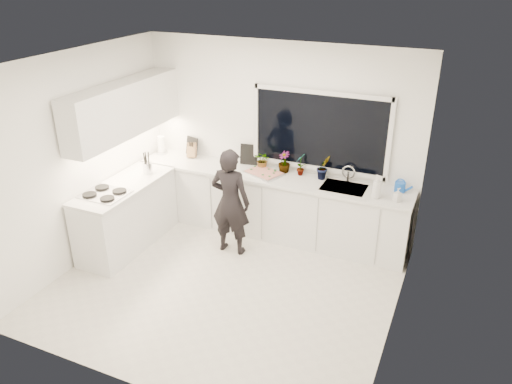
% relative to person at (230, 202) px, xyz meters
% --- Properties ---
extents(floor, '(4.00, 3.50, 0.02)m').
position_rel_person_xyz_m(floor, '(0.29, -0.78, -0.75)').
color(floor, beige).
rests_on(floor, ground).
extents(wall_back, '(4.00, 0.02, 2.70)m').
position_rel_person_xyz_m(wall_back, '(0.29, 0.98, 0.61)').
color(wall_back, white).
rests_on(wall_back, ground).
extents(wall_left, '(0.02, 3.50, 2.70)m').
position_rel_person_xyz_m(wall_left, '(-1.72, -0.78, 0.61)').
color(wall_left, white).
rests_on(wall_left, ground).
extents(wall_right, '(0.02, 3.50, 2.70)m').
position_rel_person_xyz_m(wall_right, '(2.30, -0.78, 0.61)').
color(wall_right, white).
rests_on(wall_right, ground).
extents(ceiling, '(4.00, 3.50, 0.02)m').
position_rel_person_xyz_m(ceiling, '(0.29, -0.78, 1.97)').
color(ceiling, white).
rests_on(ceiling, wall_back).
extents(window, '(1.80, 0.02, 1.00)m').
position_rel_person_xyz_m(window, '(0.89, 0.95, 0.81)').
color(window, black).
rests_on(window, wall_back).
extents(base_cabinets_back, '(3.92, 0.58, 0.88)m').
position_rel_person_xyz_m(base_cabinets_back, '(0.29, 0.67, -0.30)').
color(base_cabinets_back, white).
rests_on(base_cabinets_back, floor).
extents(base_cabinets_left, '(0.58, 1.60, 0.88)m').
position_rel_person_xyz_m(base_cabinets_left, '(-1.38, -0.43, -0.30)').
color(base_cabinets_left, white).
rests_on(base_cabinets_left, floor).
extents(countertop_back, '(3.94, 0.62, 0.04)m').
position_rel_person_xyz_m(countertop_back, '(0.29, 0.66, 0.16)').
color(countertop_back, silver).
rests_on(countertop_back, base_cabinets_back).
extents(countertop_left, '(0.62, 1.60, 0.04)m').
position_rel_person_xyz_m(countertop_left, '(-1.38, -0.43, 0.16)').
color(countertop_left, silver).
rests_on(countertop_left, base_cabinets_left).
extents(upper_cabinets, '(0.34, 2.10, 0.70)m').
position_rel_person_xyz_m(upper_cabinets, '(-1.50, -0.08, 1.11)').
color(upper_cabinets, white).
rests_on(upper_cabinets, wall_left).
extents(sink, '(0.58, 0.42, 0.14)m').
position_rel_person_xyz_m(sink, '(1.34, 0.67, 0.13)').
color(sink, silver).
rests_on(sink, countertop_back).
extents(faucet, '(0.03, 0.03, 0.22)m').
position_rel_person_xyz_m(faucet, '(1.34, 0.87, 0.29)').
color(faucet, silver).
rests_on(faucet, countertop_back).
extents(stovetop, '(0.56, 0.48, 0.03)m').
position_rel_person_xyz_m(stovetop, '(-1.40, -0.78, 0.19)').
color(stovetop, black).
rests_on(stovetop, countertop_left).
extents(person, '(0.55, 0.38, 1.48)m').
position_rel_person_xyz_m(person, '(0.00, 0.00, 0.00)').
color(person, black).
rests_on(person, floor).
extents(pizza_tray, '(0.60, 0.52, 0.03)m').
position_rel_person_xyz_m(pizza_tray, '(0.20, 0.64, 0.19)').
color(pizza_tray, '#BDBCC1').
rests_on(pizza_tray, countertop_back).
extents(pizza, '(0.54, 0.46, 0.01)m').
position_rel_person_xyz_m(pizza, '(0.20, 0.64, 0.21)').
color(pizza, '#B2171E').
rests_on(pizza, pizza_tray).
extents(watering_can, '(0.18, 0.18, 0.13)m').
position_rel_person_xyz_m(watering_can, '(2.03, 0.83, 0.24)').
color(watering_can, blue).
rests_on(watering_can, countertop_back).
extents(paper_towel_roll, '(0.12, 0.12, 0.26)m').
position_rel_person_xyz_m(paper_towel_roll, '(-1.56, 0.77, 0.31)').
color(paper_towel_roll, white).
rests_on(paper_towel_roll, countertop_back).
extents(knife_block, '(0.15, 0.13, 0.22)m').
position_rel_person_xyz_m(knife_block, '(-1.05, 0.81, 0.29)').
color(knife_block, '#A0674A').
rests_on(knife_block, countertop_back).
extents(utensil_crock, '(0.15, 0.15, 0.16)m').
position_rel_person_xyz_m(utensil_crock, '(-1.30, 0.02, 0.26)').
color(utensil_crock, silver).
rests_on(utensil_crock, countertop_left).
extents(picture_frame_large, '(0.22, 0.08, 0.28)m').
position_rel_person_xyz_m(picture_frame_large, '(-1.10, 0.91, 0.32)').
color(picture_frame_large, black).
rests_on(picture_frame_large, countertop_back).
extents(picture_frame_small, '(0.25, 0.06, 0.30)m').
position_rel_person_xyz_m(picture_frame_small, '(-0.15, 0.91, 0.33)').
color(picture_frame_small, black).
rests_on(picture_frame_small, countertop_back).
extents(herb_plants, '(1.14, 0.24, 0.34)m').
position_rel_person_xyz_m(herb_plants, '(0.51, 0.83, 0.33)').
color(herb_plants, '#26662D').
rests_on(herb_plants, countertop_back).
extents(soap_bottles, '(0.40, 0.15, 0.31)m').
position_rel_person_xyz_m(soap_bottles, '(1.84, 0.52, 0.32)').
color(soap_bottles, '#D8BF66').
rests_on(soap_bottles, countertop_back).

